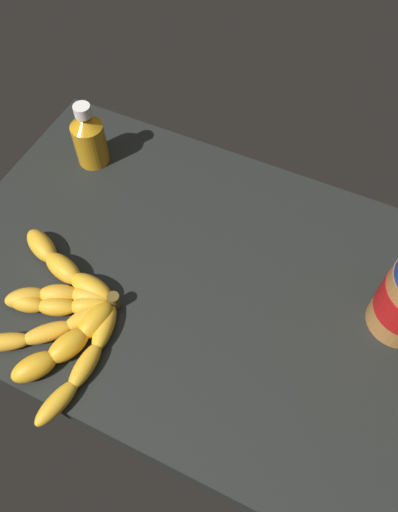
# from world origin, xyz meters

# --- Properties ---
(ground_plane) EXTENTS (0.90, 0.59, 0.05)m
(ground_plane) POSITION_xyz_m (0.00, 0.00, -0.02)
(ground_plane) COLOR black
(banana_bunch) EXTENTS (0.24, 0.29, 0.04)m
(banana_bunch) POSITION_xyz_m (-0.17, -0.16, 0.02)
(banana_bunch) COLOR gold
(banana_bunch) RESTS_ON ground_plane
(honey_bottle) EXTENTS (0.06, 0.06, 0.14)m
(honey_bottle) POSITION_xyz_m (-0.31, 0.16, 0.06)
(honey_bottle) COLOR orange
(honey_bottle) RESTS_ON ground_plane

